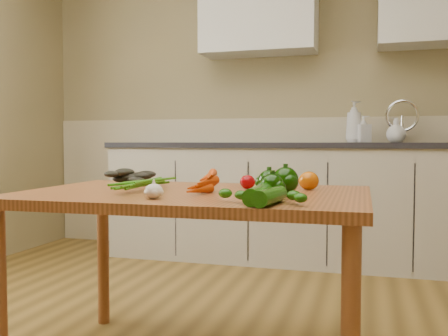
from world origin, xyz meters
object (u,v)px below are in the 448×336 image
soap_bottle_c (396,130)px  pepper_a (269,182)px  soap_bottle_b (363,129)px  garlic_bulb (154,191)px  leafy_greens (130,174)px  tomato_a (248,182)px  pepper_b (285,181)px  zucchini_a (270,196)px  soap_bottle_a (354,122)px  tomato_b (270,182)px  table (194,212)px  carrot_bunch (185,183)px  pepper_c (272,186)px  zucchini_b (259,194)px  tomato_c (309,181)px

soap_bottle_c → pepper_a: bearing=-34.2°
soap_bottle_b → garlic_bulb: size_ratio=3.24×
leafy_greens → tomato_a: leafy_greens is taller
pepper_b → zucchini_a: pepper_b is taller
soap_bottle_a → tomato_b: 1.91m
soap_bottle_c → zucchini_a: (-0.48, -2.36, -0.25)m
table → soap_bottle_a: (0.54, 2.05, 0.42)m
soap_bottle_b → zucchini_a: size_ratio=1.03×
carrot_bunch → table: bearing=28.3°
leafy_greens → tomato_a: size_ratio=3.01×
soap_bottle_b → pepper_c: 2.20m
carrot_bunch → zucchini_b: size_ratio=1.12×
garlic_bulb → tomato_b: bearing=56.3°
garlic_bulb → pepper_c: 0.40m
tomato_b → zucchini_b: size_ratio=0.28×
pepper_a → pepper_b: 0.06m
soap_bottle_c → zucchini_b: (-0.52, -2.33, -0.25)m
leafy_greens → tomato_c: size_ratio=2.33×
pepper_b → tomato_b: bearing=118.2°
soap_bottle_b → pepper_a: soap_bottle_b is taller
zucchini_b → carrot_bunch: bearing=142.1°
pepper_c → tomato_a: size_ratio=1.34×
carrot_bunch → zucchini_a: (0.39, -0.31, -0.01)m
table → soap_bottle_b: 2.14m
tomato_a → tomato_c: size_ratio=0.77×
garlic_bulb → pepper_b: size_ratio=0.62×
soap_bottle_c → tomato_c: bearing=-31.9°
leafy_greens → soap_bottle_c: bearing=55.3°
table → leafy_greens: 0.48m
zucchini_a → pepper_c: bearing=98.6°
soap_bottle_c → carrot_bunch: 2.24m
leafy_greens → pepper_b: bearing=-16.7°
tomato_c → zucchini_b: (-0.10, -0.48, -0.01)m
carrot_bunch → zucchini_a: carrot_bunch is taller
garlic_bulb → pepper_c: bearing=18.1°
tomato_a → pepper_a: bearing=-51.8°
table → zucchini_a: 0.50m
soap_bottle_a → zucchini_b: 2.37m
pepper_b → pepper_c: 0.17m
soap_bottle_b → carrot_bunch: size_ratio=0.81×
soap_bottle_a → tomato_b: size_ratio=5.02×
garlic_bulb → pepper_a: size_ratio=0.71×
carrot_bunch → leafy_greens: size_ratio=1.30×
garlic_bulb → pepper_a: bearing=39.9°
table → tomato_c: tomato_c is taller
pepper_b → tomato_a: 0.23m
carrot_bunch → leafy_greens: bearing=144.4°
soap_bottle_c → tomato_a: (-0.67, -1.87, -0.25)m
carrot_bunch → garlic_bulb: (-0.01, -0.26, -0.01)m
leafy_greens → tomato_b: (0.66, -0.05, -0.02)m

